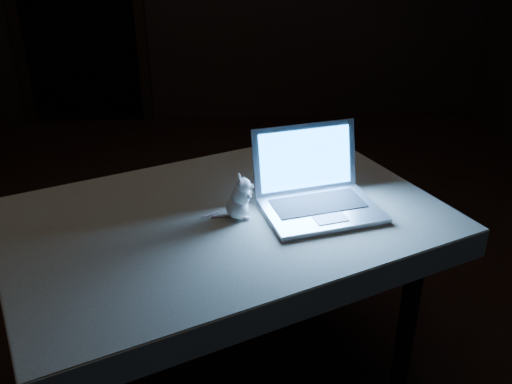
{
  "coord_description": "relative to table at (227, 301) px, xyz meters",
  "views": [
    {
      "loc": [
        0.03,
        -2.25,
        1.71
      ],
      "look_at": [
        0.14,
        -0.51,
        0.81
      ],
      "focal_mm": 40.0,
      "sensor_mm": 36.0,
      "label": 1
    }
  ],
  "objects": [
    {
      "name": "laptop",
      "position": [
        0.33,
        -0.01,
        0.51
      ],
      "size": [
        0.46,
        0.42,
        0.26
      ],
      "primitive_type": null,
      "rotation": [
        0.0,
        0.0,
        0.24
      ],
      "color": "#B6B7BC",
      "rests_on": "tablecloth"
    },
    {
      "name": "table",
      "position": [
        0.0,
        0.0,
        0.0
      ],
      "size": [
        1.6,
        1.35,
        0.73
      ],
      "primitive_type": null,
      "rotation": [
        0.0,
        0.0,
        0.42
      ],
      "color": "black",
      "rests_on": "floor"
    },
    {
      "name": "tablecloth",
      "position": [
        0.09,
        -0.02,
        0.32
      ],
      "size": [
        1.73,
        1.47,
        0.1
      ],
      "primitive_type": null,
      "rotation": [
        0.0,
        0.0,
        0.39
      ],
      "color": "beige",
      "rests_on": "table"
    },
    {
      "name": "plush_mouse",
      "position": [
        0.04,
        -0.02,
        0.45
      ],
      "size": [
        0.16,
        0.16,
        0.15
      ],
      "primitive_type": null,
      "rotation": [
        0.0,
        0.0,
        0.63
      ],
      "color": "white",
      "rests_on": "tablecloth"
    },
    {
      "name": "floor",
      "position": [
        -0.03,
        0.54,
        -0.37
      ],
      "size": [
        5.0,
        5.0,
        0.0
      ],
      "primitive_type": "plane",
      "color": "black",
      "rests_on": "ground"
    }
  ]
}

